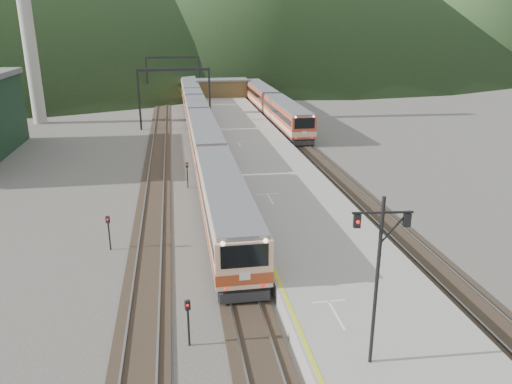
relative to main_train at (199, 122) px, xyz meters
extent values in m
cube|color=black|center=(0.00, -8.72, -1.94)|extent=(2.60, 200.00, 0.12)
cube|color=slate|center=(-0.72, -8.72, -1.84)|extent=(0.10, 200.00, 0.14)
cube|color=slate|center=(0.72, -8.72, -1.84)|extent=(0.10, 200.00, 0.14)
cube|color=black|center=(-5.00, -8.72, -1.94)|extent=(2.60, 200.00, 0.12)
cube|color=slate|center=(-5.72, -8.72, -1.84)|extent=(0.10, 200.00, 0.14)
cube|color=slate|center=(-4.28, -8.72, -1.84)|extent=(0.10, 200.00, 0.14)
cube|color=black|center=(11.50, -8.72, -1.94)|extent=(2.60, 200.00, 0.12)
cube|color=slate|center=(10.78, -8.72, -1.84)|extent=(0.10, 200.00, 0.14)
cube|color=slate|center=(12.22, -8.72, -1.84)|extent=(0.10, 200.00, 0.14)
cube|color=gray|center=(5.60, -10.72, -1.50)|extent=(8.00, 100.00, 1.00)
cube|color=black|center=(-7.50, 6.28, 2.00)|extent=(0.25, 0.25, 8.00)
cube|color=black|center=(1.80, 6.28, 2.00)|extent=(0.25, 0.25, 8.00)
cube|color=black|center=(-2.85, 6.28, 5.80)|extent=(9.30, 0.22, 0.35)
cube|color=black|center=(-7.50, 31.28, 2.00)|extent=(0.25, 0.25, 8.00)
cube|color=black|center=(1.80, 31.28, 2.00)|extent=(0.25, 0.25, 8.00)
cube|color=black|center=(-2.85, 31.28, 5.80)|extent=(9.30, 0.22, 0.35)
cylinder|color=#9E998E|center=(-22.00, 13.28, 13.00)|extent=(1.80, 1.80, 30.00)
cube|color=brown|center=(5.60, 29.28, 0.40)|extent=(9.00, 4.00, 2.80)
cube|color=slate|center=(5.60, 29.28, 1.95)|extent=(9.40, 4.40, 0.30)
cube|color=#DEAC88|center=(0.00, -29.97, 0.00)|extent=(2.90, 19.48, 3.54)
cube|color=#DEAC88|center=(0.00, -9.99, 0.00)|extent=(2.90, 19.48, 3.54)
cube|color=#DEAC88|center=(0.00, 9.99, 0.00)|extent=(2.90, 19.48, 3.54)
cube|color=#DEAC88|center=(0.00, 29.97, 0.00)|extent=(2.90, 19.48, 3.54)
cube|color=#B34226|center=(11.50, 2.47, -0.01)|extent=(2.88, 19.38, 3.52)
cube|color=#B34226|center=(11.50, 22.35, -0.01)|extent=(2.88, 19.38, 3.52)
cylinder|color=black|center=(4.06, -46.09, 2.44)|extent=(0.14, 0.14, 6.89)
cube|color=black|center=(4.06, -46.09, 5.29)|extent=(2.19, 0.32, 0.07)
cube|color=black|center=(3.16, -45.99, 4.99)|extent=(0.27, 0.21, 0.50)
cube|color=black|center=(4.95, -46.19, 4.99)|extent=(0.27, 0.21, 0.50)
cylinder|color=black|center=(-2.90, -42.49, -1.00)|extent=(0.10, 0.10, 2.00)
cube|color=black|center=(-2.90, -42.49, 0.05)|extent=(0.26, 0.23, 0.45)
cylinder|color=black|center=(-2.18, -19.85, -1.00)|extent=(0.10, 0.10, 2.00)
cube|color=black|center=(-2.18, -19.85, 0.05)|extent=(0.25, 0.20, 0.45)
cylinder|color=black|center=(-7.45, -31.71, -1.00)|extent=(0.10, 0.10, 2.00)
cube|color=black|center=(-7.45, -31.71, 0.05)|extent=(0.26, 0.22, 0.45)
camera|label=1|loc=(-3.03, -61.55, 11.63)|focal=35.00mm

